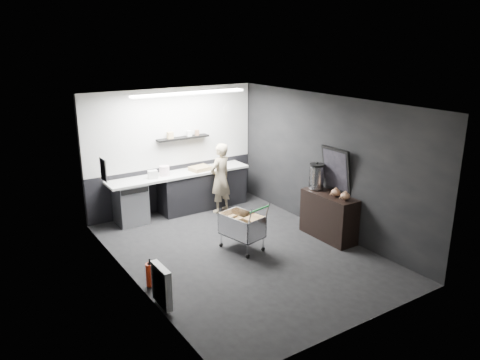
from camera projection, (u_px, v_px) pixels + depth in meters
floor at (241, 252)px, 8.47m from camera, size 5.50×5.50×0.00m
ceiling at (241, 102)px, 7.68m from camera, size 5.50×5.50×0.00m
wall_back at (173, 150)px, 10.27m from camera, size 5.50×0.00×5.50m
wall_front at (361, 235)px, 5.87m from camera, size 5.50×0.00×5.50m
wall_left at (130, 202)px, 7.03m from camera, size 0.00×5.50×5.50m
wall_right at (327, 164)px, 9.12m from camera, size 0.00×5.50×5.50m
kitchen_wall_panel at (172, 128)px, 10.11m from camera, size 3.95×0.02×1.70m
dado_panel at (175, 187)px, 10.51m from camera, size 3.95×0.02×1.00m
floating_shelf at (183, 138)px, 10.19m from camera, size 1.20×0.22×0.04m
wall_clock at (227, 109)px, 10.75m from camera, size 0.20×0.03×0.20m
poster at (103, 170)px, 8.02m from camera, size 0.02×0.30×0.40m
poster_red_band at (103, 166)px, 8.00m from camera, size 0.02×0.22×0.10m
radiator at (162, 286)px, 6.63m from camera, size 0.10×0.50×0.60m
ceiling_strip at (189, 93)px, 9.17m from camera, size 2.40×0.20×0.04m
prep_counter at (186, 191)px, 10.34m from camera, size 3.20×0.61×0.90m
person at (220, 178)px, 10.21m from camera, size 0.65×0.52×1.55m
shopping_cart at (242, 227)px, 8.47m from camera, size 0.65×0.93×0.91m
sideboard at (328, 210)px, 8.95m from camera, size 0.50×1.17×1.76m
fire_extinguisher at (150, 274)px, 7.23m from camera, size 0.14×0.14×0.46m
cardboard_box at (200, 168)px, 10.34m from camera, size 0.48×0.39×0.09m
pink_tub at (164, 171)px, 9.92m from camera, size 0.21×0.21×0.21m
white_container at (153, 174)px, 9.74m from camera, size 0.22×0.18×0.17m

